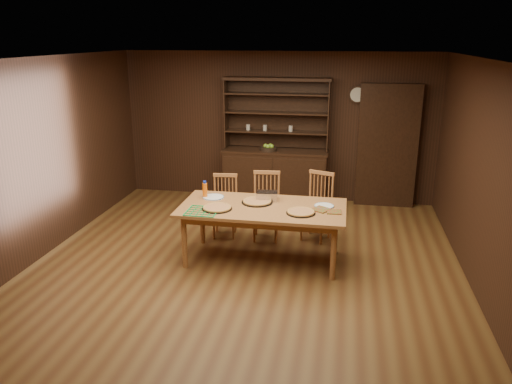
% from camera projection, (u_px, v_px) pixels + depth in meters
% --- Properties ---
extents(floor, '(6.00, 6.00, 0.00)m').
position_uv_depth(floor, '(244.00, 268.00, 6.41)').
color(floor, brown).
rests_on(floor, ground).
extents(room_shell, '(6.00, 6.00, 6.00)m').
position_uv_depth(room_shell, '(243.00, 148.00, 5.93)').
color(room_shell, silver).
rests_on(room_shell, floor).
extents(china_hutch, '(1.84, 0.52, 2.17)m').
position_uv_depth(china_hutch, '(275.00, 169.00, 8.81)').
color(china_hutch, black).
rests_on(china_hutch, floor).
extents(doorway, '(1.00, 0.18, 2.10)m').
position_uv_depth(doorway, '(387.00, 146.00, 8.49)').
color(doorway, black).
rests_on(doorway, floor).
extents(wall_clock, '(0.30, 0.05, 0.30)m').
position_uv_depth(wall_clock, '(357.00, 95.00, 8.38)').
color(wall_clock, black).
rests_on(wall_clock, room_shell).
extents(dining_table, '(2.13, 1.06, 0.75)m').
position_uv_depth(dining_table, '(263.00, 212.00, 6.44)').
color(dining_table, '#AE733C').
rests_on(dining_table, floor).
extents(chair_left, '(0.41, 0.39, 0.92)m').
position_uv_depth(chair_left, '(225.00, 203.00, 7.36)').
color(chair_left, '#BA733F').
rests_on(chair_left, floor).
extents(chair_center, '(0.44, 0.42, 0.99)m').
position_uv_depth(chair_center, '(266.00, 203.00, 7.23)').
color(chair_center, '#BA733F').
rests_on(chair_center, floor).
extents(chair_right, '(0.51, 0.50, 0.99)m').
position_uv_depth(chair_right, '(318.00, 204.00, 7.22)').
color(chair_right, '#BA733F').
rests_on(chair_right, floor).
extents(pizza_left, '(0.38, 0.38, 0.04)m').
position_uv_depth(pizza_left, '(217.00, 208.00, 6.32)').
color(pizza_left, black).
rests_on(pizza_left, dining_table).
extents(pizza_right, '(0.36, 0.36, 0.04)m').
position_uv_depth(pizza_right, '(301.00, 212.00, 6.16)').
color(pizza_right, black).
rests_on(pizza_right, dining_table).
extents(pizza_center, '(0.41, 0.41, 0.04)m').
position_uv_depth(pizza_center, '(257.00, 201.00, 6.56)').
color(pizza_center, black).
rests_on(pizza_center, dining_table).
extents(cooling_rack, '(0.40, 0.40, 0.02)m').
position_uv_depth(cooling_rack, '(202.00, 211.00, 6.23)').
color(cooling_rack, '#0C9F48').
rests_on(cooling_rack, dining_table).
extents(plate_left, '(0.29, 0.29, 0.02)m').
position_uv_depth(plate_left, '(213.00, 197.00, 6.76)').
color(plate_left, white).
rests_on(plate_left, dining_table).
extents(plate_right, '(0.25, 0.25, 0.02)m').
position_uv_depth(plate_right, '(324.00, 206.00, 6.41)').
color(plate_right, white).
rests_on(plate_right, dining_table).
extents(foil_dish, '(0.30, 0.23, 0.11)m').
position_uv_depth(foil_dish, '(267.00, 196.00, 6.66)').
color(foil_dish, silver).
rests_on(foil_dish, dining_table).
extents(juice_bottle, '(0.07, 0.07, 0.23)m').
position_uv_depth(juice_bottle, '(205.00, 190.00, 6.74)').
color(juice_bottle, orange).
rests_on(juice_bottle, dining_table).
extents(pot_holder_a, '(0.18, 0.18, 0.01)m').
position_uv_depth(pot_holder_a, '(334.00, 212.00, 6.20)').
color(pot_holder_a, '#B3141B').
rests_on(pot_holder_a, dining_table).
extents(pot_holder_b, '(0.28, 0.28, 0.02)m').
position_uv_depth(pot_holder_b, '(321.00, 209.00, 6.28)').
color(pot_holder_b, '#B3141B').
rests_on(pot_holder_b, dining_table).
extents(fruit_bowl, '(0.29, 0.29, 0.12)m').
position_uv_depth(fruit_bowl, '(269.00, 148.00, 8.65)').
color(fruit_bowl, black).
rests_on(fruit_bowl, china_hutch).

